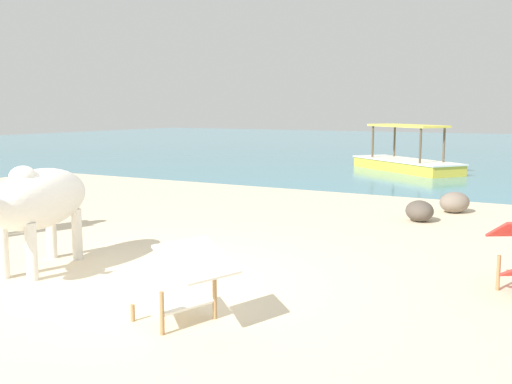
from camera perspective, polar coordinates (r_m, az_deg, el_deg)
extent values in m
cube|color=beige|center=(6.25, -10.70, -8.35)|extent=(18.00, 14.00, 0.04)
cube|color=teal|center=(26.92, 21.02, 3.62)|extent=(60.00, 36.00, 0.03)
cylinder|color=silver|center=(6.47, -20.39, -5.31)|extent=(0.12, 0.12, 0.59)
cylinder|color=silver|center=(6.65, -22.74, -5.07)|extent=(0.12, 0.12, 0.59)
cylinder|color=silver|center=(7.19, -16.50, -3.84)|extent=(0.12, 0.12, 0.59)
cylinder|color=silver|center=(7.36, -18.72, -3.67)|extent=(0.12, 0.12, 0.59)
ellipsoid|color=silver|center=(6.83, -19.68, -0.60)|extent=(1.01, 1.70, 0.64)
ellipsoid|color=silver|center=(6.57, -21.11, 1.40)|extent=(0.33, 0.36, 0.21)
cylinder|color=#A37A4C|center=(6.21, 21.86, -7.08)|extent=(0.04, 0.04, 0.34)
cylinder|color=#A37A4C|center=(5.10, -11.53, -11.09)|extent=(0.04, 0.04, 0.14)
cylinder|color=#A37A4C|center=(5.37, -6.76, -9.98)|extent=(0.04, 0.04, 0.14)
cylinder|color=#A37A4C|center=(4.74, -8.85, -11.23)|extent=(0.04, 0.04, 0.34)
cylinder|color=#A37A4C|center=(5.03, -3.91, -9.99)|extent=(0.04, 0.04, 0.34)
cube|color=silver|center=(5.02, -7.76, -9.27)|extent=(0.57, 0.62, 0.21)
cube|color=silver|center=(4.69, -5.58, -6.31)|extent=(0.60, 0.63, 0.23)
ellipsoid|color=gray|center=(10.54, 18.19, -0.93)|extent=(0.62, 0.67, 0.34)
ellipsoid|color=brown|center=(9.57, 15.15, -1.73)|extent=(0.60, 0.64, 0.32)
cube|color=gold|center=(17.47, 13.93, 2.40)|extent=(3.53, 3.05, 0.28)
cube|color=white|center=(17.46, 13.95, 2.92)|extent=(3.62, 3.14, 0.04)
cylinder|color=brown|center=(18.07, 10.94, 4.62)|extent=(0.06, 0.06, 0.95)
cylinder|color=brown|center=(18.52, 12.91, 4.64)|extent=(0.06, 0.06, 0.95)
cylinder|color=brown|center=(16.34, 15.22, 4.15)|extent=(0.06, 0.06, 0.95)
cylinder|color=brown|center=(16.83, 17.28, 4.18)|extent=(0.06, 0.06, 0.95)
cube|color=#EFD14C|center=(17.40, 14.05, 6.07)|extent=(2.57, 2.27, 0.06)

